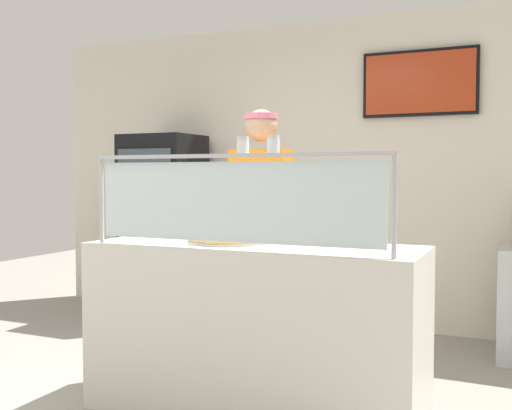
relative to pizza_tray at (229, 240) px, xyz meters
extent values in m
plane|color=gray|center=(0.17, 0.65, -0.97)|extent=(12.00, 12.00, 0.00)
cube|color=silver|center=(0.17, 2.18, 0.38)|extent=(6.25, 0.08, 2.70)
cube|color=black|center=(0.70, 2.11, 1.13)|extent=(0.94, 0.04, 0.55)
cube|color=#B23819|center=(0.70, 2.09, 1.13)|extent=(0.89, 0.01, 0.50)
cube|color=silver|center=(0.17, -0.02, -0.49)|extent=(1.85, 0.67, 0.95)
cylinder|color=#B2B5BC|center=(-0.66, -0.29, 0.23)|extent=(0.02, 0.02, 0.49)
cylinder|color=#B2B5BC|center=(0.99, -0.29, 0.23)|extent=(0.02, 0.02, 0.49)
cube|color=silver|center=(0.17, -0.29, 0.23)|extent=(1.59, 0.01, 0.41)
cube|color=#B2B5BC|center=(0.17, -0.29, 0.46)|extent=(1.65, 0.06, 0.02)
cylinder|color=#9EA0A8|center=(0.00, 0.00, -0.01)|extent=(0.47, 0.47, 0.01)
cylinder|color=tan|center=(0.00, 0.00, 0.00)|extent=(0.45, 0.45, 0.02)
cylinder|color=gold|center=(0.00, 0.00, 0.02)|extent=(0.39, 0.39, 0.01)
cube|color=#ADAFB7|center=(-0.03, -0.02, 0.02)|extent=(0.12, 0.29, 0.01)
cylinder|color=white|center=(0.23, -0.29, 0.51)|extent=(0.06, 0.06, 0.07)
cylinder|color=white|center=(0.23, -0.29, 0.50)|extent=(0.05, 0.05, 0.04)
cylinder|color=silver|center=(0.23, -0.29, 0.55)|extent=(0.06, 0.06, 0.02)
cylinder|color=white|center=(0.39, -0.29, 0.51)|extent=(0.06, 0.06, 0.07)
cylinder|color=red|center=(0.39, -0.29, 0.50)|extent=(0.05, 0.05, 0.05)
cylinder|color=silver|center=(0.39, -0.29, 0.55)|extent=(0.06, 0.06, 0.02)
cylinder|color=#23232D|center=(-0.16, 0.57, -0.49)|extent=(0.13, 0.13, 0.95)
cylinder|color=#23232D|center=(0.06, 0.57, -0.49)|extent=(0.13, 0.13, 0.95)
cube|color=orange|center=(-0.05, 0.57, 0.26)|extent=(0.38, 0.21, 0.55)
sphere|color=tan|center=(-0.05, 0.57, 0.69)|extent=(0.21, 0.21, 0.21)
cylinder|color=pink|center=(-0.05, 0.57, 0.75)|extent=(0.21, 0.21, 0.04)
cylinder|color=tan|center=(0.13, 0.35, 0.16)|extent=(0.08, 0.34, 0.08)
cube|color=black|center=(-1.57, 1.74, -0.12)|extent=(0.66, 0.59, 1.70)
cube|color=#38424C|center=(-1.57, 1.43, -0.08)|extent=(0.56, 0.02, 1.36)
cylinder|color=red|center=(-1.72, 1.54, -0.03)|extent=(0.06, 0.06, 0.20)
cylinder|color=green|center=(-1.57, 1.54, -0.03)|extent=(0.06, 0.06, 0.20)
cylinder|color=red|center=(-1.41, 1.54, -0.03)|extent=(0.06, 0.06, 0.20)
camera|label=1|loc=(1.55, -3.07, 0.37)|focal=42.74mm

